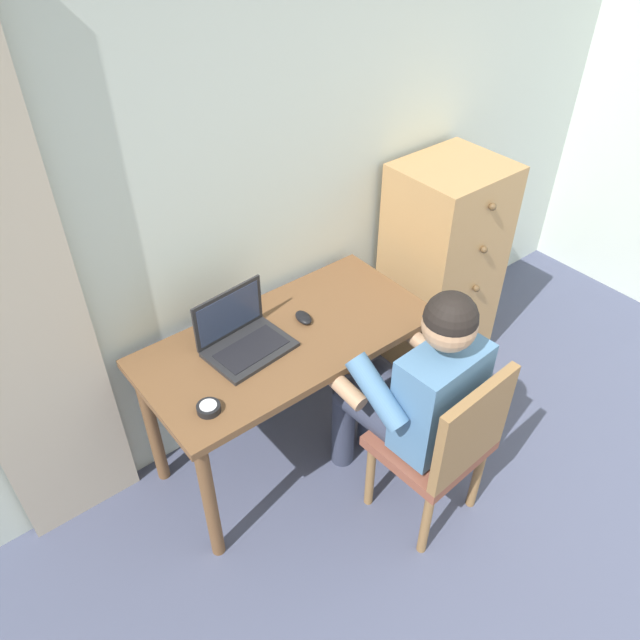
# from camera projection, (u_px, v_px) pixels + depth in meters

# --- Properties ---
(wall_back) EXTENTS (4.80, 0.05, 2.50)m
(wall_back) POSITION_uv_depth(u_px,v_px,m) (290.00, 173.00, 2.66)
(wall_back) COLOR silver
(wall_back) RESTS_ON ground_plane
(curtain_panel) EXTENTS (0.48, 0.03, 2.26)m
(curtain_panel) POSITION_uv_depth(u_px,v_px,m) (12.00, 312.00, 2.10)
(curtain_panel) COLOR #BCAD99
(curtain_panel) RESTS_ON ground_plane
(desk) EXTENTS (1.27, 0.62, 0.74)m
(desk) POSITION_uv_depth(u_px,v_px,m) (288.00, 355.00, 2.67)
(desk) COLOR brown
(desk) RESTS_ON ground_plane
(dresser) EXTENTS (0.52, 0.49, 1.17)m
(dresser) POSITION_uv_depth(u_px,v_px,m) (441.00, 267.00, 3.28)
(dresser) COLOR tan
(dresser) RESTS_ON ground_plane
(chair) EXTENTS (0.44, 0.42, 0.87)m
(chair) POSITION_uv_depth(u_px,v_px,m) (444.00, 443.00, 2.48)
(chair) COLOR brown
(chair) RESTS_ON ground_plane
(person_seated) EXTENTS (0.55, 0.60, 1.19)m
(person_seated) POSITION_uv_depth(u_px,v_px,m) (415.00, 387.00, 2.47)
(person_seated) COLOR #33384C
(person_seated) RESTS_ON ground_plane
(laptop) EXTENTS (0.36, 0.28, 0.24)m
(laptop) POSITION_uv_depth(u_px,v_px,m) (243.00, 337.00, 2.52)
(laptop) COLOR #232326
(laptop) RESTS_ON desk
(computer_mouse) EXTENTS (0.07, 0.11, 0.03)m
(computer_mouse) POSITION_uv_depth(u_px,v_px,m) (303.00, 318.00, 2.67)
(computer_mouse) COLOR black
(computer_mouse) RESTS_ON desk
(desk_clock) EXTENTS (0.09, 0.09, 0.03)m
(desk_clock) POSITION_uv_depth(u_px,v_px,m) (209.00, 408.00, 2.26)
(desk_clock) COLOR black
(desk_clock) RESTS_ON desk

